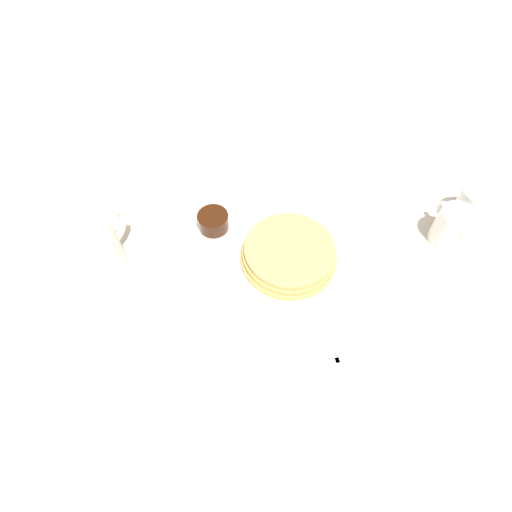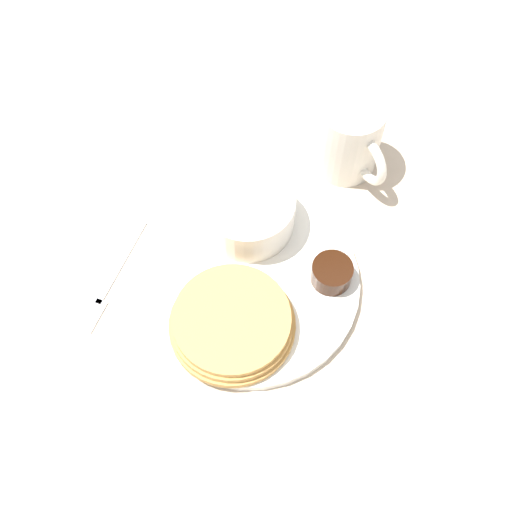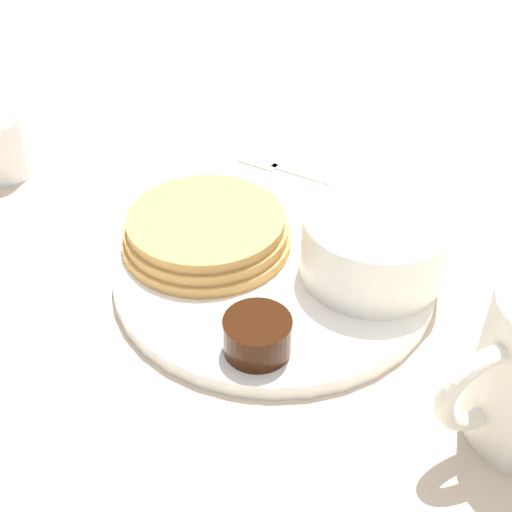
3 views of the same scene
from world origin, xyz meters
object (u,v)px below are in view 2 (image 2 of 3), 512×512
Objects in this scene: bowl at (248,211)px; coffee_mug at (350,138)px; plate at (249,282)px; fork at (107,288)px.

bowl is 0.15m from coffee_mug.
coffee_mug is at bearing 31.16° from bowl.
bowl is (0.01, 0.07, 0.03)m from plate.
bowl is 0.78× the size of fork.
plate is 1.81× the size of fork.
fork is (-0.16, 0.01, -0.00)m from plate.
fork is at bearing 174.87° from plate.
plate reaches higher than fork.
plate is 0.16m from fork.
plate is 2.29× the size of coffee_mug.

